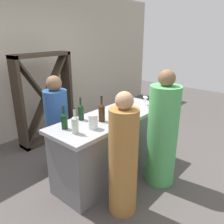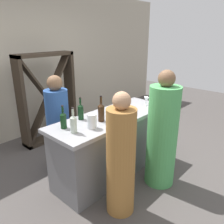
{
  "view_description": "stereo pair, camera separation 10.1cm",
  "coord_description": "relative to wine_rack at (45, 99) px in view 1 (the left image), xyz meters",
  "views": [
    {
      "loc": [
        -2.24,
        -1.92,
        2.0
      ],
      "look_at": [
        0.0,
        0.0,
        0.95
      ],
      "focal_mm": 36.53,
      "sensor_mm": 36.0,
      "label": 1
    },
    {
      "loc": [
        -2.17,
        -1.99,
        2.0
      ],
      "look_at": [
        0.0,
        0.0,
        0.95
      ],
      "focal_mm": 36.53,
      "sensor_mm": 36.0,
      "label": 2
    }
  ],
  "objects": [
    {
      "name": "person_center_guest",
      "position": [
        -0.53,
        -2.24,
        -0.16
      ],
      "size": [
        0.36,
        0.36,
        1.44
      ],
      "rotation": [
        0.0,
        0.0,
        1.7
      ],
      "color": "#9E6B33",
      "rests_on": "ground"
    },
    {
      "name": "wine_bottle_second_right_amber_brown",
      "position": [
        -0.27,
        -1.69,
        0.21
      ],
      "size": [
        0.08,
        0.08,
        0.34
      ],
      "color": "#331E0F",
      "rests_on": "bar_counter"
    },
    {
      "name": "wine_glass_near_right",
      "position": [
        0.26,
        -1.6,
        0.18
      ],
      "size": [
        0.07,
        0.07,
        0.14
      ],
      "color": "white",
      "rests_on": "bar_counter"
    },
    {
      "name": "wine_rack",
      "position": [
        0.0,
        0.0,
        0.0
      ],
      "size": [
        1.09,
        0.28,
        1.65
      ],
      "color": "#33281E",
      "rests_on": "ground"
    },
    {
      "name": "wine_glass_near_center",
      "position": [
        0.68,
        -1.72,
        0.18
      ],
      "size": [
        0.07,
        0.07,
        0.14
      ],
      "color": "white",
      "rests_on": "bar_counter"
    },
    {
      "name": "wine_bottle_center_dark_green",
      "position": [
        -0.41,
        -1.45,
        0.19
      ],
      "size": [
        0.07,
        0.07,
        0.3
      ],
      "color": "black",
      "rests_on": "bar_counter"
    },
    {
      "name": "wine_bottle_second_left_dark_green",
      "position": [
        -0.74,
        -1.52,
        0.19
      ],
      "size": [
        0.08,
        0.08,
        0.28
      ],
      "color": "black",
      "rests_on": "bar_counter"
    },
    {
      "name": "person_right_guest",
      "position": [
        -0.44,
        -0.94,
        -0.16
      ],
      "size": [
        0.44,
        0.44,
        1.43
      ],
      "rotation": [
        0.0,
        0.0,
        -1.2
      ],
      "color": "#284C8C",
      "rests_on": "ground"
    },
    {
      "name": "water_pitcher",
      "position": [
        -0.51,
        -1.77,
        0.17
      ],
      "size": [
        0.11,
        0.11,
        0.18
      ],
      "color": "silver",
      "rests_on": "bar_counter"
    },
    {
      "name": "back_wall",
      "position": [
        -0.03,
        0.55,
        0.58
      ],
      "size": [
        8.0,
        0.1,
        2.8
      ],
      "primitive_type": "cube",
      "color": "#B2A893",
      "rests_on": "ground"
    },
    {
      "name": "bar_counter",
      "position": [
        -0.03,
        -1.65,
        -0.37
      ],
      "size": [
        1.88,
        0.67,
        0.9
      ],
      "color": "slate",
      "rests_on": "ground"
    },
    {
      "name": "wine_bottle_rightmost_clear_pale",
      "position": [
        -0.02,
        -1.77,
        0.19
      ],
      "size": [
        0.08,
        0.08,
        0.29
      ],
      "color": "#B7C6B2",
      "rests_on": "bar_counter"
    },
    {
      "name": "wine_glass_near_left",
      "position": [
        0.59,
        -1.8,
        0.19
      ],
      "size": [
        0.06,
        0.06,
        0.15
      ],
      "color": "white",
      "rests_on": "bar_counter"
    },
    {
      "name": "person_left_guest",
      "position": [
        0.25,
        -2.29,
        -0.11
      ],
      "size": [
        0.45,
        0.45,
        1.57
      ],
      "rotation": [
        0.0,
        0.0,
        1.71
      ],
      "color": "#4CA559",
      "rests_on": "ground"
    },
    {
      "name": "wine_bottle_leftmost_clear_pale",
      "position": [
        -0.74,
        -1.71,
        0.19
      ],
      "size": [
        0.08,
        0.08,
        0.3
      ],
      "color": "#B7C6B2",
      "rests_on": "bar_counter"
    },
    {
      "name": "ground_plane",
      "position": [
        -0.03,
        -1.65,
        -0.82
      ],
      "size": [
        12.0,
        12.0,
        0.0
      ],
      "primitive_type": "plane",
      "color": "#4C4744"
    }
  ]
}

